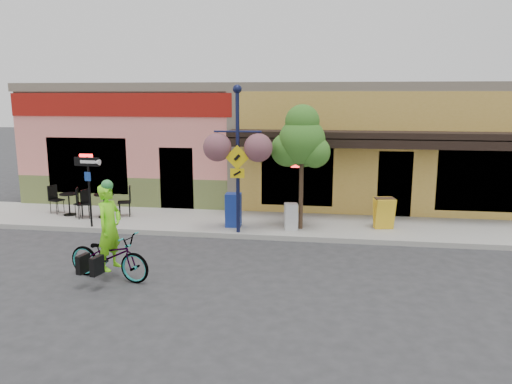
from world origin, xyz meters
TOP-DOWN VIEW (x-y plane):
  - ground at (0.00, 0.00)m, footprint 90.00×90.00m
  - sidewalk at (0.00, 2.00)m, footprint 24.00×3.00m
  - curb at (0.00, 0.55)m, footprint 24.00×0.12m
  - building at (0.00, 7.50)m, footprint 18.20×8.20m
  - bicycle at (-2.55, -3.05)m, footprint 2.16×1.13m
  - cyclist_rider at (-2.50, -3.05)m, footprint 0.60×0.78m
  - lamp_post at (-0.31, 0.70)m, footprint 1.37×0.60m
  - one_way_sign at (-4.84, 0.65)m, footprint 0.83×0.24m
  - cafe_set_left at (-6.25, 1.91)m, footprint 1.77×1.29m
  - cafe_set_right at (-4.96, 1.82)m, footprint 1.88×1.38m
  - newspaper_box_blue at (-0.57, 1.32)m, footprint 0.48×0.43m
  - newspaper_box_grey at (1.19, 1.21)m, footprint 0.44×0.41m
  - street_tree at (1.47, 1.38)m, footprint 1.63×1.63m
  - sandwich_board at (3.96, 1.59)m, footprint 0.63×0.51m

SIDE VIEW (x-z plane):
  - ground at x=0.00m, z-range 0.00..0.00m
  - sidewalk at x=0.00m, z-range 0.00..0.15m
  - curb at x=0.00m, z-range 0.00..0.15m
  - bicycle at x=-2.55m, z-range 0.00..1.08m
  - newspaper_box_grey at x=1.19m, z-range 0.15..0.95m
  - sandwich_board at x=3.96m, z-range 0.15..1.09m
  - cafe_set_left at x=-6.25m, z-range 0.15..1.10m
  - cafe_set_right at x=-4.96m, z-range 0.15..1.16m
  - newspaper_box_blue at x=-0.57m, z-range 0.15..1.17m
  - cyclist_rider at x=-2.50m, z-range 0.00..1.92m
  - one_way_sign at x=-4.84m, z-range 0.15..2.28m
  - street_tree at x=1.47m, z-range 0.15..3.88m
  - building at x=0.00m, z-range 0.00..4.50m
  - lamp_post at x=-0.31m, z-range 0.15..4.39m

